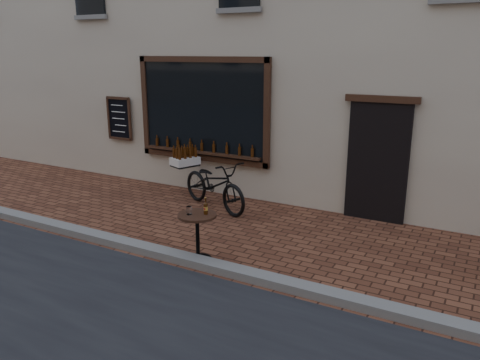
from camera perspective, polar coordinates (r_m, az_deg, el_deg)
The scene contains 4 objects.
ground at distance 6.99m, azimuth -6.81°, elevation -10.77°, with size 90.00×90.00×0.00m, color #4E2719.
kerb at distance 7.11m, azimuth -5.87°, elevation -9.73°, with size 90.00×0.25×0.12m, color slate.
cargo_bicycle at distance 9.39m, azimuth -3.28°, elevation -0.40°, with size 2.29×1.40×1.08m.
bistro_table at distance 7.03m, azimuth -5.19°, elevation -5.81°, with size 0.58×0.58×1.00m.
Camera 1 is at (3.72, -5.06, 3.07)m, focal length 35.00 mm.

